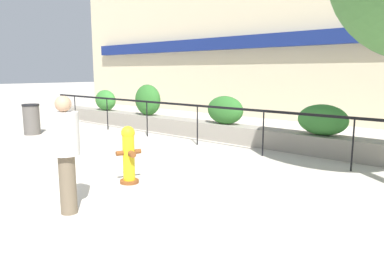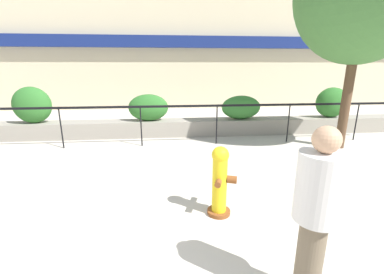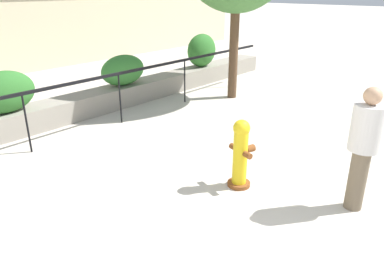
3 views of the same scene
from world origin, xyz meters
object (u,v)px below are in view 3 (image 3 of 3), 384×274
fire_hydrant (241,153)px  hedge_bush_3 (123,70)px  pedestrian (364,142)px  hedge_bush_2 (4,92)px  hedge_bush_4 (202,50)px

fire_hydrant → hedge_bush_3: bearing=70.7°
pedestrian → hedge_bush_2: bearing=106.6°
hedge_bush_3 → hedge_bush_2: bearing=180.0°
hedge_bush_3 → pedestrian: pedestrian is taller
hedge_bush_2 → hedge_bush_3: 3.01m
hedge_bush_2 → hedge_bush_4: 6.16m
hedge_bush_3 → hedge_bush_4: hedge_bush_4 is taller
hedge_bush_4 → pedestrian: bearing=-124.2°
hedge_bush_3 → pedestrian: size_ratio=0.74×
hedge_bush_2 → pedestrian: bearing=-73.4°
hedge_bush_2 → hedge_bush_3: size_ratio=0.97×
hedge_bush_3 → fire_hydrant: (-1.66, -4.75, -0.33)m
pedestrian → hedge_bush_4: bearing=55.8°
hedge_bush_4 → fire_hydrant: hedge_bush_4 is taller
hedge_bush_3 → hedge_bush_4: bearing=0.0°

